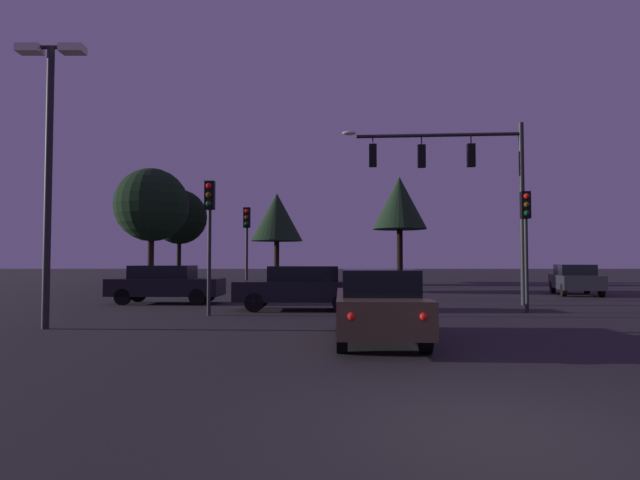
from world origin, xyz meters
name	(u,v)px	position (x,y,z in m)	size (l,w,h in m)	color
ground_plane	(350,291)	(0.00, 24.50, 0.00)	(168.00, 168.00, 0.00)	#262326
traffic_signal_mast_arm	(463,175)	(3.85, 14.95, 5.07)	(7.04, 0.76, 7.08)	#232326
traffic_light_corner_left	(209,220)	(-5.22, 11.04, 2.99)	(0.31, 0.35, 4.21)	#232326
traffic_light_corner_right	(247,234)	(-4.99, 17.73, 2.90)	(0.31, 0.35, 4.07)	#232326
traffic_light_median	(526,226)	(5.06, 11.93, 2.85)	(0.32, 0.36, 4.00)	#232326
car_nearside_lane	(378,303)	(-0.52, 5.94, 0.80)	(1.90, 4.73, 1.52)	#473828
car_crossing_left	(166,284)	(-7.91, 15.57, 0.80)	(4.52, 1.89, 1.52)	black
car_crossing_right	(300,287)	(-2.44, 12.88, 0.80)	(4.48, 1.78, 1.52)	black
car_far_lane	(575,279)	(11.04, 20.80, 0.79)	(2.76, 4.35, 1.52)	#232328
parking_lot_lamp_post	(49,145)	(-8.62, 7.88, 4.64)	(1.70, 0.36, 7.21)	#232326
tree_behind_sign	(399,204)	(3.34, 27.76, 5.37)	(3.44, 3.44, 7.10)	black
tree_left_far	(277,217)	(-5.21, 36.12, 5.19)	(4.15, 4.15, 7.14)	black
tree_center_horizon	(179,217)	(-12.01, 32.45, 4.90)	(3.98, 3.98, 6.90)	black
tree_right_cluster	(151,205)	(-11.28, 23.98, 4.85)	(4.14, 4.14, 6.94)	black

